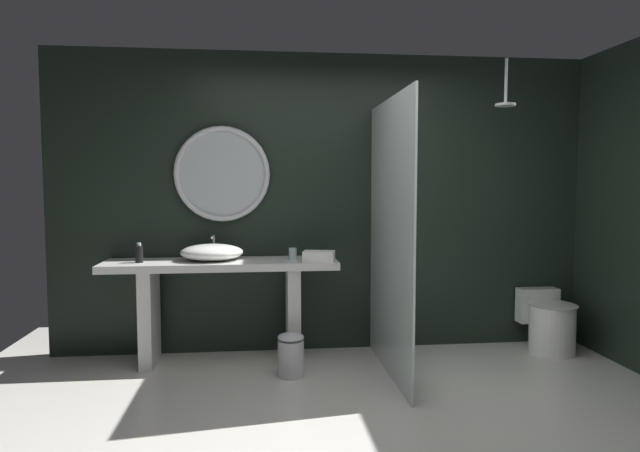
# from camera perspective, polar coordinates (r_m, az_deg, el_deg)

# --- Properties ---
(ground_plane) EXTENTS (5.76, 5.76, 0.00)m
(ground_plane) POSITION_cam_1_polar(r_m,az_deg,el_deg) (3.35, 5.29, -21.65)
(ground_plane) COLOR silver
(back_wall_panel) EXTENTS (4.80, 0.10, 2.60)m
(back_wall_panel) POSITION_cam_1_polar(r_m,az_deg,el_deg) (4.89, 0.93, 2.38)
(back_wall_panel) COLOR black
(back_wall_panel) RESTS_ON ground_plane
(vanity_counter) EXTENTS (1.90, 0.49, 0.84)m
(vanity_counter) POSITION_cam_1_polar(r_m,az_deg,el_deg) (4.63, -10.13, -6.75)
(vanity_counter) COLOR silver
(vanity_counter) RESTS_ON ground_plane
(vessel_sink) EXTENTS (0.51, 0.42, 0.19)m
(vessel_sink) POSITION_cam_1_polar(r_m,az_deg,el_deg) (4.59, -11.14, -2.68)
(vessel_sink) COLOR white
(vessel_sink) RESTS_ON vanity_counter
(tumbler_cup) EXTENTS (0.06, 0.06, 0.10)m
(tumbler_cup) POSITION_cam_1_polar(r_m,az_deg,el_deg) (4.56, -2.84, -2.89)
(tumbler_cup) COLOR silver
(tumbler_cup) RESTS_ON vanity_counter
(soap_dispenser) EXTENTS (0.06, 0.06, 0.16)m
(soap_dispenser) POSITION_cam_1_polar(r_m,az_deg,el_deg) (4.62, -18.23, -2.74)
(soap_dispenser) COLOR black
(soap_dispenser) RESTS_ON vanity_counter
(round_wall_mirror) EXTENTS (0.81, 0.05, 0.81)m
(round_wall_mirror) POSITION_cam_1_polar(r_m,az_deg,el_deg) (4.77, -10.10, 5.34)
(round_wall_mirror) COLOR silver
(shower_glass_panel) EXTENTS (0.02, 1.37, 2.12)m
(shower_glass_panel) POSITION_cam_1_polar(r_m,az_deg,el_deg) (4.25, 7.25, -1.19)
(shower_glass_panel) COLOR silver
(shower_glass_panel) RESTS_ON ground_plane
(rain_shower_head) EXTENTS (0.17, 0.17, 0.39)m
(rain_shower_head) POSITION_cam_1_polar(r_m,az_deg,el_deg) (4.90, 18.66, 12.43)
(rain_shower_head) COLOR silver
(toilet) EXTENTS (0.40, 0.56, 0.52)m
(toilet) POSITION_cam_1_polar(r_m,az_deg,el_deg) (5.29, 22.64, -9.28)
(toilet) COLOR white
(toilet) RESTS_ON ground_plane
(waste_bin) EXTENTS (0.20, 0.20, 0.33)m
(waste_bin) POSITION_cam_1_polar(r_m,az_deg,el_deg) (4.32, -3.03, -13.15)
(waste_bin) COLOR silver
(waste_bin) RESTS_ON ground_plane
(folded_hand_towel) EXTENTS (0.28, 0.21, 0.09)m
(folded_hand_towel) POSITION_cam_1_polar(r_m,az_deg,el_deg) (4.45, -0.12, -3.16)
(folded_hand_towel) COLOR white
(folded_hand_towel) RESTS_ON vanity_counter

